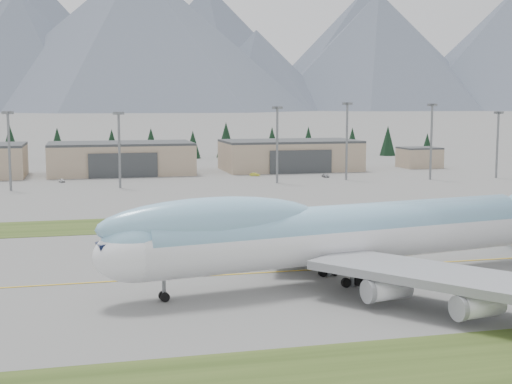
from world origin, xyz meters
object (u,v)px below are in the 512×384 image
object	(u,v)px
hangar_center	(121,158)
hangar_right	(290,155)
boeing_747_freighter	(346,232)
service_vehicle_a	(62,182)
service_vehicle_b	(255,176)
service_vehicle_c	(325,177)

from	to	relation	value
hangar_center	hangar_right	bearing A→B (deg)	0.00
boeing_747_freighter	service_vehicle_a	xyz separation A→B (m)	(-40.34, 134.50, -6.73)
hangar_center	service_vehicle_b	xyz separation A→B (m)	(42.52, -18.13, -5.39)
hangar_center	service_vehicle_b	bearing A→B (deg)	-23.09
hangar_center	service_vehicle_a	world-z (taller)	hangar_center
boeing_747_freighter	hangar_center	world-z (taller)	boeing_747_freighter
service_vehicle_a	service_vehicle_c	distance (m)	83.18
boeing_747_freighter	hangar_center	distance (m)	158.31
service_vehicle_a	service_vehicle_b	distance (m)	61.74
hangar_right	service_vehicle_c	world-z (taller)	hangar_right
boeing_747_freighter	service_vehicle_a	world-z (taller)	boeing_747_freighter
hangar_right	service_vehicle_a	xyz separation A→B (m)	(-79.08, -22.37, -5.39)
boeing_747_freighter	service_vehicle_b	distance (m)	140.52
hangar_center	hangar_right	distance (m)	60.00
boeing_747_freighter	service_vehicle_c	world-z (taller)	boeing_747_freighter
service_vehicle_b	service_vehicle_c	size ratio (longest dim) A/B	0.86
hangar_right	service_vehicle_b	world-z (taller)	hangar_right
boeing_747_freighter	service_vehicle_b	world-z (taller)	boeing_747_freighter
hangar_right	boeing_747_freighter	bearing A→B (deg)	-103.87
hangar_center	service_vehicle_c	bearing A→B (deg)	-23.16
hangar_center	service_vehicle_b	distance (m)	46.53
hangar_center	service_vehicle_c	distance (m)	69.76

